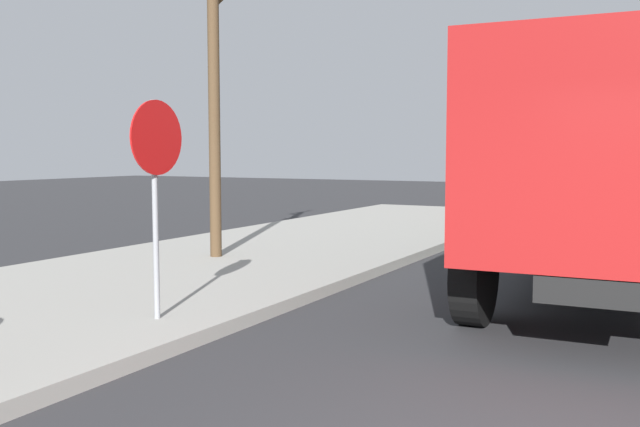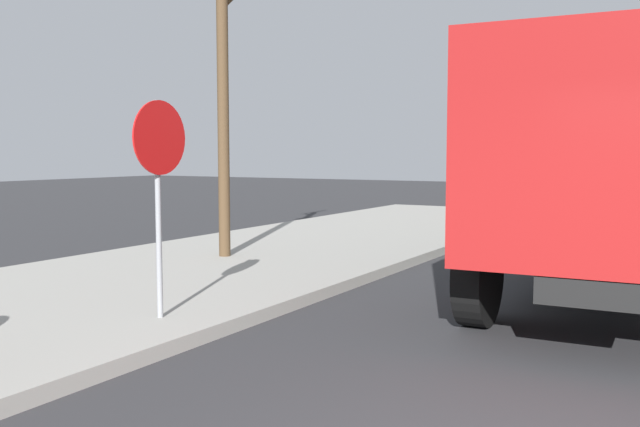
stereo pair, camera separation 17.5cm
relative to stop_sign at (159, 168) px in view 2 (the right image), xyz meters
name	(u,v)px [view 2 (the right image)]	position (x,y,z in m)	size (l,w,h in m)	color
stop_sign	(159,168)	(0.00, 0.00, 0.00)	(0.76, 0.08, 2.25)	gray
dump_truck_gray	(624,173)	(4.03, -3.97, -0.10)	(7.08, 2.99, 3.00)	slate
bare_tree	(223,73)	(3.85, 2.10, 1.45)	(0.96, 0.96, 6.06)	#4C3823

